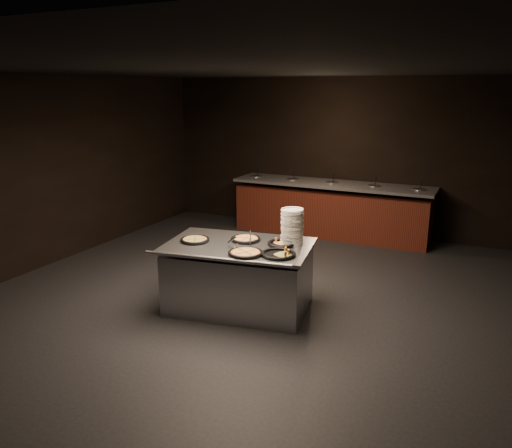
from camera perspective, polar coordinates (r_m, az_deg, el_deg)
The scene contains 11 objects.
room at distance 5.99m, azimuth -1.34°, elevation 3.40°, with size 7.02×8.02×2.92m.
salad_bar at distance 9.45m, azimuth 8.51°, elevation 1.30°, with size 3.70×0.83×1.18m.
serving_counter at distance 6.24m, azimuth -1.98°, elevation -6.15°, with size 1.92×1.40×0.84m.
plate_stack at distance 6.06m, azimuth 4.15°, elevation -0.31°, with size 0.27×0.27×0.44m, color white.
pan_veggie_whole at distance 6.25m, azimuth -6.99°, elevation -1.81°, with size 0.36×0.36×0.04m.
pan_cheese_whole at distance 6.24m, azimuth -1.19°, elevation -1.71°, with size 0.37×0.37×0.04m.
pan_cheese_slices_a at distance 6.06m, azimuth 2.91°, elevation -2.25°, with size 0.34×0.34×0.04m.
pan_cheese_slices_b at distance 5.71m, azimuth -1.21°, elevation -3.31°, with size 0.40×0.40×0.04m.
pan_veggie_slices at distance 5.68m, azimuth 2.58°, elevation -3.44°, with size 0.40×0.40×0.04m.
server_left at distance 6.11m, azimuth -0.74°, elevation -1.59°, with size 0.19×0.27×0.15m.
server_right at distance 5.87m, azimuth -2.53°, elevation -2.18°, with size 0.31×0.23×0.17m.
Camera 1 is at (2.66, -5.23, 2.67)m, focal length 35.00 mm.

